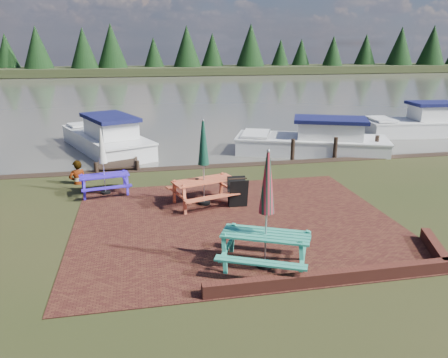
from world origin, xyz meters
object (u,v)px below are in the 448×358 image
chalkboard (238,192)px  person (76,161)px  boat_near (314,142)px  picnic_table_blue (104,172)px  boat_far (425,124)px  picnic_table_teal (266,228)px  picnic_table_red (204,176)px  jetty (120,145)px  boat_jetty (107,139)px

chalkboard → person: size_ratio=0.54×
boat_near → picnic_table_blue: bearing=137.5°
boat_far → person: bearing=114.5°
picnic_table_teal → boat_near: bearing=87.0°
picnic_table_red → person: size_ratio=1.55×
picnic_table_red → picnic_table_blue: 3.54m
jetty → boat_near: (9.10, -2.34, 0.26)m
jetty → boat_jetty: (-0.63, 0.14, 0.29)m
boat_near → person: bearing=128.8°
boat_far → picnic_table_teal: bearing=140.7°
boat_far → person: 19.48m
boat_near → person: 10.96m
picnic_table_red → person: bearing=127.5°
boat_near → picnic_table_teal: bearing=173.7°
boat_jetty → boat_near: size_ratio=0.98×
boat_near → jetty: bearing=96.8°
picnic_table_teal → boat_far: picnic_table_teal is taller
picnic_table_teal → picnic_table_red: (-0.75, 4.27, -0.01)m
picnic_table_red → boat_far: 17.03m
person → boat_near: bearing=175.8°
jetty → person: (-1.33, -5.65, 0.75)m
picnic_table_blue → jetty: picnic_table_blue is taller
picnic_table_blue → person: 1.70m
chalkboard → boat_far: boat_far is taller
boat_jetty → boat_far: bearing=-20.9°
picnic_table_red → boat_far: size_ratio=0.39×
boat_far → jetty: bearing=97.8°
picnic_table_teal → chalkboard: size_ratio=2.93×
picnic_table_blue → picnic_table_teal: bearing=-66.8°
picnic_table_teal → boat_far: 19.16m
jetty → picnic_table_red: bearing=-71.8°
boat_near → chalkboard: bearing=163.0°
jetty → boat_far: boat_far is taller
picnic_table_blue → jetty: 7.01m
jetty → boat_far: size_ratio=1.33×
boat_jetty → boat_near: (9.74, -2.47, -0.03)m
picnic_table_red → boat_far: picnic_table_red is taller
picnic_table_red → jetty: (-2.84, 8.62, -0.83)m
picnic_table_blue → boat_jetty: bearing=82.8°
picnic_table_blue → boat_far: (17.36, 7.68, -0.36)m
picnic_table_red → picnic_table_blue: bearing=135.3°
chalkboard → boat_jetty: 10.19m
picnic_table_teal → boat_near: (5.51, 10.55, -0.58)m
picnic_table_red → chalkboard: size_ratio=2.90×
picnic_table_teal → chalkboard: picnic_table_teal is taller
picnic_table_red → jetty: bearing=91.3°
chalkboard → person: (-5.17, 3.38, 0.39)m
picnic_table_teal → person: 8.76m
boat_jetty → person: size_ratio=4.25×
person → jetty: bearing=-125.1°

